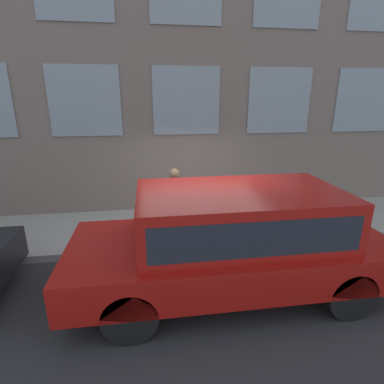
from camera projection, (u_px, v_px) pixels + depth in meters
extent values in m
plane|color=#2D2D30|center=(201.00, 251.00, 6.44)|extent=(80.00, 80.00, 0.00)
cube|color=#9E9B93|center=(193.00, 226.00, 7.53)|extent=(2.37, 60.00, 0.16)
cube|color=#8C9EA8|center=(365.00, 101.00, 8.42)|extent=(0.03, 1.73, 1.70)
cube|color=#8C9EA8|center=(279.00, 101.00, 8.07)|extent=(0.03, 1.73, 1.70)
cube|color=#8C9EA8|center=(186.00, 101.00, 7.73)|extent=(0.03, 1.73, 1.70)
cube|color=#8C9EA8|center=(85.00, 101.00, 7.38)|extent=(0.03, 1.73, 1.70)
cylinder|color=gold|center=(209.00, 234.00, 6.85)|extent=(0.30, 0.30, 0.04)
cylinder|color=gold|center=(210.00, 224.00, 6.77)|extent=(0.22, 0.22, 0.56)
sphere|color=#A4891E|center=(210.00, 212.00, 6.68)|extent=(0.24, 0.24, 0.24)
cylinder|color=black|center=(210.00, 209.00, 6.66)|extent=(0.08, 0.08, 0.09)
cylinder|color=gold|center=(217.00, 221.00, 6.77)|extent=(0.09, 0.10, 0.09)
cylinder|color=gold|center=(203.00, 221.00, 6.73)|extent=(0.09, 0.10, 0.09)
cylinder|color=#232328|center=(176.00, 216.00, 7.03)|extent=(0.10, 0.10, 0.71)
cylinder|color=#232328|center=(175.00, 213.00, 7.17)|extent=(0.10, 0.10, 0.71)
cube|color=#268C4C|center=(175.00, 190.00, 6.92)|extent=(0.19, 0.13, 0.53)
cylinder|color=#268C4C|center=(175.00, 191.00, 6.78)|extent=(0.08, 0.08, 0.50)
cylinder|color=#268C4C|center=(174.00, 188.00, 7.04)|extent=(0.08, 0.08, 0.50)
sphere|color=#8C6647|center=(175.00, 174.00, 6.80)|extent=(0.24, 0.24, 0.24)
cylinder|color=black|center=(130.00, 316.00, 3.99)|extent=(0.24, 0.77, 0.77)
cylinder|color=black|center=(135.00, 250.00, 5.72)|extent=(0.24, 0.77, 0.77)
cylinder|color=black|center=(350.00, 294.00, 4.43)|extent=(0.24, 0.77, 0.77)
cylinder|color=black|center=(293.00, 239.00, 6.16)|extent=(0.24, 0.77, 0.77)
cube|color=#A5140F|center=(229.00, 254.00, 4.99)|extent=(2.07, 5.17, 0.59)
cube|color=#A5140F|center=(239.00, 214.00, 4.79)|extent=(1.82, 3.21, 0.81)
cube|color=#1E232D|center=(239.00, 214.00, 4.79)|extent=(1.83, 2.95, 0.52)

